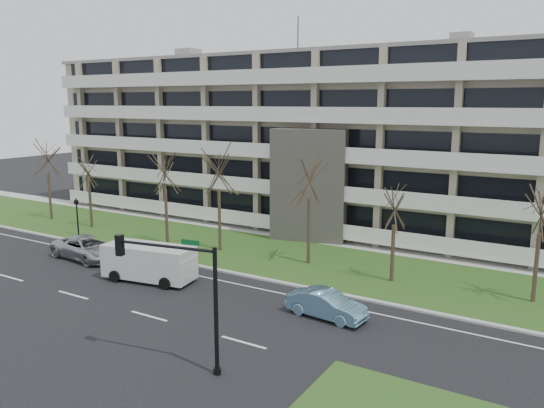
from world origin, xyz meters
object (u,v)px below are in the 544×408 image
Objects in this scene: white_van at (150,260)px; traffic_signal at (181,285)px; blue_sedan at (326,304)px; pedestrian_signal at (77,212)px; silver_pickup at (87,248)px.

white_van is 1.08× the size of traffic_signal.
pedestrian_signal is at bearing 84.66° from blue_sedan.
traffic_signal is at bearing 165.25° from blue_sedan.
silver_pickup is at bearing 93.20° from blue_sedan.
white_van reaches higher than silver_pickup.
silver_pickup is 1.35× the size of blue_sedan.
pedestrian_signal reaches higher than blue_sedan.
pedestrian_signal is (-5.92, 4.03, 1.24)m from silver_pickup.
blue_sedan is at bearing 59.88° from traffic_signal.
pedestrian_signal is (-13.13, 5.17, 0.70)m from white_van.
blue_sedan is at bearing -7.56° from white_van.
silver_pickup is 7.32m from white_van.
traffic_signal reaches higher than blue_sedan.
white_van is at bearing 97.34° from blue_sedan.
white_van is at bearing -28.25° from pedestrian_signal.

